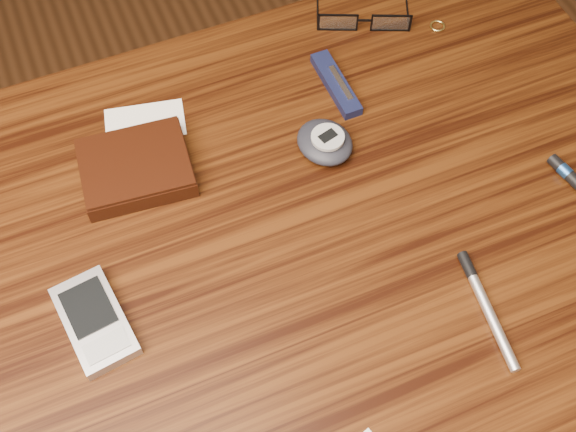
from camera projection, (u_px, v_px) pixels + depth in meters
name	position (u px, v px, depth m)	size (l,w,h in m)	color
desk	(266.00, 312.00, 0.83)	(1.00, 0.70, 0.75)	#3A1B09
wallet_and_card	(136.00, 167.00, 0.79)	(0.14, 0.16, 0.03)	black
eyeglasses	(364.00, 19.00, 0.91)	(0.16, 0.16, 0.03)	black
gold_ring	(437.00, 26.00, 0.92)	(0.02, 0.02, 0.00)	#E4D16F
pda_phone	(95.00, 321.00, 0.70)	(0.07, 0.11, 0.02)	#B2B2B7
pedometer	(325.00, 142.00, 0.81)	(0.07, 0.08, 0.03)	black
pocket_knife	(336.00, 84.00, 0.86)	(0.02, 0.10, 0.01)	#111533
silver_pen	(483.00, 300.00, 0.72)	(0.03, 0.13, 0.01)	silver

